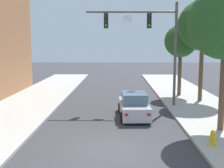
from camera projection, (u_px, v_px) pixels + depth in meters
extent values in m
plane|color=#38383D|center=(109.00, 148.00, 12.86)|extent=(120.00, 120.00, 0.00)
cylinder|color=#514C47|center=(175.00, 55.00, 20.79)|extent=(0.20, 0.20, 7.50)
cylinder|color=#514C47|center=(131.00, 12.00, 20.43)|extent=(6.48, 0.14, 0.14)
cube|color=black|center=(149.00, 21.00, 20.49)|extent=(0.32, 0.28, 1.05)
sphere|color=#2D2823|center=(150.00, 16.00, 20.30)|extent=(0.18, 0.18, 0.18)
sphere|color=#2D2823|center=(149.00, 21.00, 20.34)|extent=(0.18, 0.18, 0.18)
sphere|color=green|center=(149.00, 25.00, 20.39)|extent=(0.18, 0.18, 0.18)
cube|color=black|center=(106.00, 21.00, 20.55)|extent=(0.32, 0.28, 1.05)
sphere|color=#2D2823|center=(106.00, 16.00, 20.36)|extent=(0.18, 0.18, 0.18)
sphere|color=#2D2823|center=(106.00, 21.00, 20.41)|extent=(0.18, 0.18, 0.18)
sphere|color=green|center=(106.00, 25.00, 20.45)|extent=(0.18, 0.18, 0.18)
cube|color=white|center=(128.00, 18.00, 20.48)|extent=(0.60, 0.03, 0.44)
cube|color=#B7B7BC|center=(134.00, 108.00, 18.33)|extent=(1.91, 4.28, 0.80)
cube|color=slate|center=(134.00, 98.00, 18.08)|extent=(1.60, 2.07, 0.64)
cylinder|color=black|center=(120.00, 108.00, 19.63)|extent=(0.25, 0.65, 0.64)
cylinder|color=black|center=(143.00, 107.00, 19.68)|extent=(0.25, 0.65, 0.64)
cylinder|color=black|center=(122.00, 117.00, 17.05)|extent=(0.25, 0.65, 0.64)
cylinder|color=black|center=(149.00, 117.00, 17.10)|extent=(0.25, 0.65, 0.64)
cube|color=red|center=(126.00, 115.00, 16.20)|extent=(0.20, 0.05, 0.14)
cube|color=red|center=(149.00, 115.00, 16.24)|extent=(0.20, 0.05, 0.14)
cylinder|color=gold|center=(213.00, 140.00, 12.72)|extent=(0.24, 0.24, 0.55)
sphere|color=gold|center=(213.00, 133.00, 12.68)|extent=(0.22, 0.22, 0.22)
cylinder|color=gold|center=(209.00, 139.00, 12.72)|extent=(0.12, 0.09, 0.09)
cylinder|color=gold|center=(217.00, 139.00, 12.72)|extent=(0.12, 0.09, 0.09)
cylinder|color=brown|center=(222.00, 91.00, 14.94)|extent=(0.32, 0.32, 4.19)
cylinder|color=brown|center=(201.00, 73.00, 22.72)|extent=(0.32, 0.32, 4.48)
sphere|color=#235123|center=(203.00, 25.00, 22.20)|extent=(3.95, 3.95, 3.95)
cylinder|color=brown|center=(180.00, 74.00, 25.22)|extent=(0.32, 0.32, 3.71)
sphere|color=#235123|center=(181.00, 41.00, 24.81)|extent=(2.84, 2.84, 2.84)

